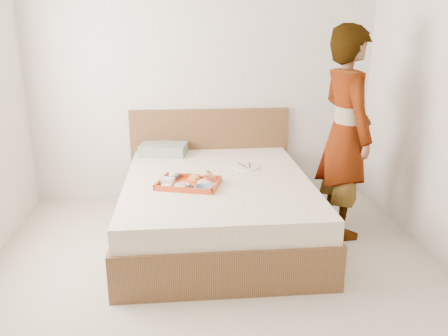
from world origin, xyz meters
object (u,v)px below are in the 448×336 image
person (345,134)px  bed (217,207)px  tray (189,183)px  dinner_plate (246,166)px

person → bed: bearing=82.0°
bed → tray: size_ratio=4.12×
tray → dinner_plate: bearing=57.0°
tray → person: 1.39m
person → dinner_plate: bearing=62.2°
bed → dinner_plate: bearing=44.6°
dinner_plate → person: bearing=-20.3°
tray → person: person is taller
dinner_plate → person: (0.80, -0.30, 0.36)m
tray → person: size_ratio=0.27×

